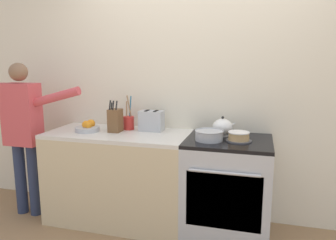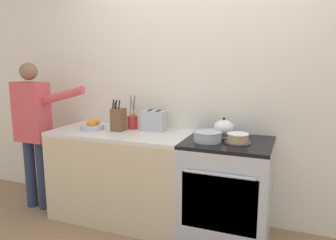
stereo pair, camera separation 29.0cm
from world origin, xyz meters
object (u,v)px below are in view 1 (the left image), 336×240
Objects in this scene: stove_range at (227,188)px; fruit_bowl at (88,127)px; person_baker at (24,127)px; layer_cake at (239,137)px; knife_block at (115,120)px; utensil_crock at (129,122)px; toaster at (151,121)px; tea_kettle at (223,127)px; mixing_bowl at (209,135)px.

stove_range is 1.42m from fruit_bowl.
layer_cake is at bearing -2.46° from person_baker.
person_baker reaches higher than stove_range.
knife_block reaches higher than layer_cake.
utensil_crock reaches higher than toaster.
person_baker is at bearing -170.08° from knife_block.
tea_kettle is 0.14× the size of person_baker.
fruit_bowl is 0.61m from toaster.
mixing_bowl is 1.18m from fruit_bowl.
layer_cake is 2.07m from person_baker.
utensil_crock is at bearing -178.33° from toaster.
utensil_crock is (-0.99, 0.16, 0.51)m from stove_range.
tea_kettle is 1.93m from person_baker.
mixing_bowl is at bearing -3.49° from person_baker.
toaster is at bearing 167.66° from stove_range.
mixing_bowl is at bearing -154.03° from stove_range.
person_baker is (-1.91, -0.28, -0.05)m from tea_kettle.
tea_kettle is at bearing 131.56° from layer_cake.
toaster is 0.16× the size of person_baker.
toaster is (-0.60, 0.24, 0.05)m from mixing_bowl.
person_baker reaches higher than layer_cake.
layer_cake is at bearing 10.35° from mixing_bowl.
stove_range is 0.94m from toaster.
mixing_bowl is (-0.09, -0.22, -0.03)m from tea_kettle.
stove_range is at bearing -12.34° from toaster.
stove_range is at bearing 0.80° from fruit_bowl.
person_baker is at bearing -171.80° from tea_kettle.
knife_block is at bearing -121.57° from utensil_crock.
knife_block reaches higher than fruit_bowl.
fruit_bowl reaches higher than mixing_bowl.
tea_kettle is 0.69m from toaster.
tea_kettle is 0.94× the size of fruit_bowl.
tea_kettle is at bearing -1.08° from utensil_crock.
toaster reaches higher than fruit_bowl.
person_baker is (-2.07, -0.10, -0.01)m from layer_cake.
knife_block is 0.90× the size of utensil_crock.
tea_kettle is at bearing 115.98° from stove_range.
knife_block is at bearing -155.94° from toaster.
stove_range is at bearing -9.11° from utensil_crock.
toaster is at bearing 157.88° from mixing_bowl.
toaster is at bearing 24.06° from knife_block.
tea_kettle is at bearing 2.93° from person_baker.
knife_block is 0.20× the size of person_baker.
knife_block is 1.30× the size of fruit_bowl.
layer_cake is at bearing -13.25° from toaster.
knife_block reaches higher than stove_range.
utensil_crock is 1.45× the size of fruit_bowl.
fruit_bowl reaches higher than layer_cake.
tea_kettle reaches higher than stove_range.
person_baker is at bearing -169.80° from fruit_bowl.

